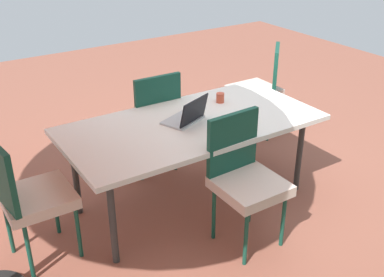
# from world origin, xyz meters

# --- Properties ---
(ground_plane) EXTENTS (10.00, 10.00, 0.02)m
(ground_plane) POSITION_xyz_m (0.00, 0.00, -0.01)
(ground_plane) COLOR #935442
(dining_table) EXTENTS (2.05, 1.01, 0.74)m
(dining_table) POSITION_xyz_m (0.00, 0.00, 0.70)
(dining_table) COLOR white
(dining_table) RESTS_ON ground_plane
(chair_south) EXTENTS (0.46, 0.46, 0.98)m
(chair_south) POSITION_xyz_m (0.02, -0.65, 0.55)
(chair_south) COLOR beige
(chair_south) RESTS_ON ground_plane
(chair_north) EXTENTS (0.46, 0.47, 0.98)m
(chair_north) POSITION_xyz_m (-0.05, 0.62, 0.55)
(chair_north) COLOR beige
(chair_north) RESTS_ON ground_plane
(chair_east) EXTENTS (0.49, 0.48, 0.98)m
(chair_east) POSITION_xyz_m (1.33, 0.02, 0.55)
(chair_east) COLOR beige
(chair_east) RESTS_ON ground_plane
(chair_southwest) EXTENTS (0.59, 0.59, 0.98)m
(chair_southwest) POSITION_xyz_m (-1.34, -0.74, 0.55)
(chair_southwest) COLOR beige
(chair_southwest) RESTS_ON ground_plane
(laptop) EXTENTS (0.39, 0.35, 0.21)m
(laptop) POSITION_xyz_m (0.04, -0.02, 0.79)
(laptop) COLOR #B7B7BC
(laptop) RESTS_ON dining_table
(cup) EXTENTS (0.07, 0.07, 0.08)m
(cup) POSITION_xyz_m (-0.43, -0.21, 0.79)
(cup) COLOR #CC4C33
(cup) RESTS_ON dining_table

